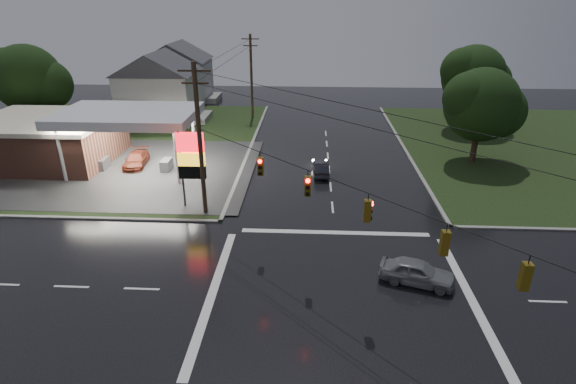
{
  "coord_description": "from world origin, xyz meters",
  "views": [
    {
      "loc": [
        -1.82,
        -20.15,
        14.99
      ],
      "look_at": [
        -3.21,
        6.93,
        3.0
      ],
      "focal_mm": 28.0,
      "sensor_mm": 36.0,
      "label": 1
    }
  ],
  "objects_px": {
    "utility_pole_nw": "(200,140)",
    "house_far": "(178,71)",
    "tree_ne_near": "(483,105)",
    "car_crossing": "(417,272)",
    "gas_station": "(59,137)",
    "tree_nw_behind": "(29,79)",
    "car_pump": "(136,160)",
    "utility_pole_n": "(251,75)",
    "tree_ne_far": "(475,77)",
    "house_near": "(159,86)",
    "car_north": "(321,168)",
    "pylon_sign": "(191,158)"
  },
  "relations": [
    {
      "from": "car_pump",
      "to": "tree_nw_behind",
      "type": "bearing_deg",
      "value": 138.89
    },
    {
      "from": "utility_pole_nw",
      "to": "house_far",
      "type": "bearing_deg",
      "value": 107.92
    },
    {
      "from": "utility_pole_n",
      "to": "tree_ne_far",
      "type": "relative_size",
      "value": 1.07
    },
    {
      "from": "car_north",
      "to": "pylon_sign",
      "type": "bearing_deg",
      "value": 34.6
    },
    {
      "from": "utility_pole_nw",
      "to": "car_north",
      "type": "height_order",
      "value": "utility_pole_nw"
    },
    {
      "from": "tree_nw_behind",
      "to": "tree_ne_near",
      "type": "bearing_deg",
      "value": -9.47
    },
    {
      "from": "tree_ne_far",
      "to": "car_north",
      "type": "distance_m",
      "value": 24.81
    },
    {
      "from": "utility_pole_nw",
      "to": "car_crossing",
      "type": "bearing_deg",
      "value": -30.37
    },
    {
      "from": "house_far",
      "to": "house_near",
      "type": "bearing_deg",
      "value": -85.24
    },
    {
      "from": "tree_ne_far",
      "to": "pylon_sign",
      "type": "bearing_deg",
      "value": -139.65
    },
    {
      "from": "utility_pole_nw",
      "to": "tree_ne_far",
      "type": "xyz_separation_m",
      "value": [
        26.65,
        24.49,
        0.46
      ]
    },
    {
      "from": "tree_nw_behind",
      "to": "house_far",
      "type": "bearing_deg",
      "value": 56.56
    },
    {
      "from": "house_near",
      "to": "car_crossing",
      "type": "bearing_deg",
      "value": -53.85
    },
    {
      "from": "utility_pole_nw",
      "to": "car_pump",
      "type": "height_order",
      "value": "utility_pole_nw"
    },
    {
      "from": "tree_nw_behind",
      "to": "house_near",
      "type": "bearing_deg",
      "value": 24.98
    },
    {
      "from": "pylon_sign",
      "to": "house_far",
      "type": "xyz_separation_m",
      "value": [
        -11.45,
        37.5,
        0.39
      ]
    },
    {
      "from": "house_near",
      "to": "tree_ne_far",
      "type": "height_order",
      "value": "tree_ne_far"
    },
    {
      "from": "tree_nw_behind",
      "to": "tree_ne_far",
      "type": "xyz_separation_m",
      "value": [
        50.99,
        4.0,
        -0.0
      ]
    },
    {
      "from": "car_crossing",
      "to": "tree_ne_near",
      "type": "bearing_deg",
      "value": -7.33
    },
    {
      "from": "tree_ne_near",
      "to": "utility_pole_n",
      "type": "bearing_deg",
      "value": 145.9
    },
    {
      "from": "utility_pole_nw",
      "to": "utility_pole_n",
      "type": "bearing_deg",
      "value": 90.0
    },
    {
      "from": "house_near",
      "to": "tree_nw_behind",
      "type": "height_order",
      "value": "tree_nw_behind"
    },
    {
      "from": "tree_ne_near",
      "to": "car_north",
      "type": "relative_size",
      "value": 2.39
    },
    {
      "from": "utility_pole_nw",
      "to": "pylon_sign",
      "type": "bearing_deg",
      "value": 135.0
    },
    {
      "from": "tree_ne_near",
      "to": "tree_ne_far",
      "type": "xyz_separation_m",
      "value": [
        3.01,
        12.0,
        0.62
      ]
    },
    {
      "from": "pylon_sign",
      "to": "car_north",
      "type": "bearing_deg",
      "value": 36.94
    },
    {
      "from": "tree_ne_near",
      "to": "car_crossing",
      "type": "height_order",
      "value": "tree_ne_near"
    },
    {
      "from": "car_north",
      "to": "utility_pole_n",
      "type": "bearing_deg",
      "value": -69.04
    },
    {
      "from": "gas_station",
      "to": "tree_ne_far",
      "type": "height_order",
      "value": "tree_ne_far"
    },
    {
      "from": "house_far",
      "to": "car_pump",
      "type": "xyz_separation_m",
      "value": [
        3.73,
        -28.91,
        -3.76
      ]
    },
    {
      "from": "tree_nw_behind",
      "to": "car_pump",
      "type": "xyz_separation_m",
      "value": [
        15.62,
        -10.9,
        -5.53
      ]
    },
    {
      "from": "pylon_sign",
      "to": "tree_ne_far",
      "type": "bearing_deg",
      "value": 40.35
    },
    {
      "from": "gas_station",
      "to": "car_north",
      "type": "relative_size",
      "value": 6.96
    },
    {
      "from": "pylon_sign",
      "to": "car_crossing",
      "type": "relative_size",
      "value": 1.45
    },
    {
      "from": "utility_pole_n",
      "to": "car_north",
      "type": "relative_size",
      "value": 2.79
    },
    {
      "from": "tree_nw_behind",
      "to": "car_north",
      "type": "xyz_separation_m",
      "value": [
        33.04,
        -12.2,
        -5.56
      ]
    },
    {
      "from": "gas_station",
      "to": "tree_nw_behind",
      "type": "bearing_deg",
      "value": 128.42
    },
    {
      "from": "tree_ne_near",
      "to": "tree_nw_behind",
      "type": "bearing_deg",
      "value": 170.53
    },
    {
      "from": "house_far",
      "to": "car_north",
      "type": "xyz_separation_m",
      "value": [
        21.15,
        -30.21,
        -3.79
      ]
    },
    {
      "from": "tree_ne_near",
      "to": "car_pump",
      "type": "distance_m",
      "value": 32.86
    },
    {
      "from": "car_north",
      "to": "gas_station",
      "type": "bearing_deg",
      "value": -6.71
    },
    {
      "from": "tree_nw_behind",
      "to": "car_pump",
      "type": "height_order",
      "value": "tree_nw_behind"
    },
    {
      "from": "house_far",
      "to": "tree_ne_far",
      "type": "xyz_separation_m",
      "value": [
        39.1,
        -14.01,
        1.77
      ]
    },
    {
      "from": "gas_station",
      "to": "car_pump",
      "type": "relative_size",
      "value": 5.85
    },
    {
      "from": "tree_ne_far",
      "to": "tree_ne_near",
      "type": "bearing_deg",
      "value": -104.07
    },
    {
      "from": "tree_nw_behind",
      "to": "utility_pole_n",
      "type": "bearing_deg",
      "value": 18.21
    },
    {
      "from": "pylon_sign",
      "to": "car_north",
      "type": "relative_size",
      "value": 1.6
    },
    {
      "from": "house_near",
      "to": "car_crossing",
      "type": "distance_m",
      "value": 43.02
    },
    {
      "from": "house_near",
      "to": "tree_ne_far",
      "type": "distance_m",
      "value": 38.19
    },
    {
      "from": "utility_pole_n",
      "to": "utility_pole_nw",
      "type": "bearing_deg",
      "value": -90.0
    }
  ]
}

